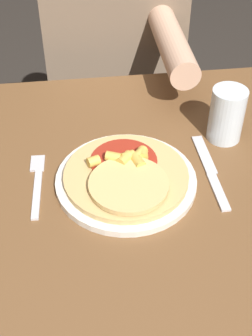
# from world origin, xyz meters

# --- Properties ---
(dining_table) EXTENTS (1.24, 0.86, 0.76)m
(dining_table) POSITION_xyz_m (0.00, 0.00, 0.65)
(dining_table) COLOR brown
(dining_table) RESTS_ON ground_plane
(plate) EXTENTS (0.27, 0.27, 0.01)m
(plate) POSITION_xyz_m (-0.03, 0.03, 0.77)
(plate) COLOR silver
(plate) RESTS_ON dining_table
(pizza) EXTENTS (0.24, 0.24, 0.04)m
(pizza) POSITION_xyz_m (-0.03, 0.03, 0.79)
(pizza) COLOR tan
(pizza) RESTS_ON plate
(fork) EXTENTS (0.03, 0.18, 0.00)m
(fork) POSITION_xyz_m (-0.20, 0.06, 0.76)
(fork) COLOR silver
(fork) RESTS_ON dining_table
(knife) EXTENTS (0.03, 0.22, 0.00)m
(knife) POSITION_xyz_m (0.14, 0.04, 0.76)
(knife) COLOR silver
(knife) RESTS_ON dining_table
(drinking_glass) EXTENTS (0.07, 0.07, 0.12)m
(drinking_glass) POSITION_xyz_m (0.20, 0.15, 0.82)
(drinking_glass) COLOR silver
(drinking_glass) RESTS_ON dining_table
(person_diner) EXTENTS (0.40, 0.52, 1.18)m
(person_diner) POSITION_xyz_m (0.01, 0.65, 0.69)
(person_diner) COLOR #2D2D38
(person_diner) RESTS_ON ground_plane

